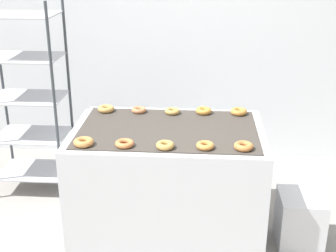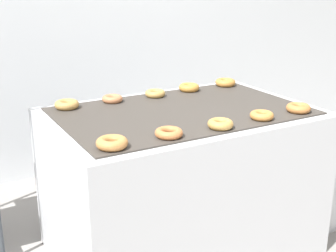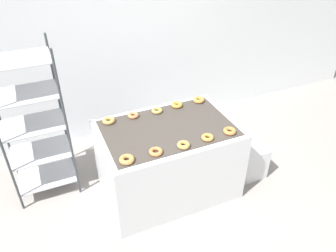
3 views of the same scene
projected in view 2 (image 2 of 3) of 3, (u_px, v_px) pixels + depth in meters
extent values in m
cube|color=silver|center=(181.00, 182.00, 2.62)|extent=(1.40, 0.93, 0.83)
cube|color=#38332D|center=(182.00, 111.00, 2.49)|extent=(1.29, 0.82, 0.01)
cube|color=#262628|center=(288.00, 168.00, 2.40)|extent=(0.12, 0.07, 0.10)
cube|color=silver|center=(323.00, 189.00, 3.02)|extent=(0.32, 0.35, 0.40)
torus|color=#B3753C|center=(112.00, 143.00, 1.95)|extent=(0.14, 0.14, 0.04)
torus|color=#B66A39|center=(169.00, 133.00, 2.08)|extent=(0.13, 0.13, 0.04)
torus|color=#A77E3E|center=(220.00, 124.00, 2.20)|extent=(0.12, 0.12, 0.04)
torus|color=#B57637|center=(262.00, 115.00, 2.34)|extent=(0.12, 0.12, 0.04)
torus|color=#AC6A34|center=(298.00, 108.00, 2.46)|extent=(0.13, 0.13, 0.04)
torus|color=#A97E41|center=(67.00, 104.00, 2.52)|extent=(0.13, 0.13, 0.04)
torus|color=#AC6A43|center=(112.00, 99.00, 2.64)|extent=(0.12, 0.12, 0.04)
torus|color=#A57F41|center=(155.00, 93.00, 2.76)|extent=(0.12, 0.12, 0.04)
torus|color=#B47932|center=(189.00, 87.00, 2.89)|extent=(0.13, 0.13, 0.04)
torus|color=#AE7332|center=(225.00, 82.00, 3.02)|extent=(0.13, 0.13, 0.04)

